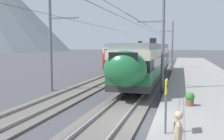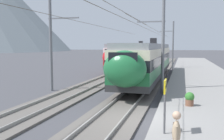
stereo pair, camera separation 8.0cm
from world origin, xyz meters
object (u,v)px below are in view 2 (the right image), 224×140
object	(u,v)px
catenary_mast_mid	(161,42)
catenary_mast_far_side	(53,38)
train_near_platform	(149,60)
train_far_track	(136,54)
handbag_near_sign	(175,127)
catenary_mast_east	(172,44)
potted_plant_platform_edge	(190,98)
platform_sign	(165,94)
passenger_walking	(176,140)

from	to	relation	value
catenary_mast_mid	catenary_mast_far_side	size ratio (longest dim) A/B	1.00
train_near_platform	train_far_track	distance (m)	18.38
catenary_mast_mid	handbag_near_sign	world-z (taller)	catenary_mast_mid
catenary_mast_east	handbag_near_sign	distance (m)	29.38
train_far_track	potted_plant_platform_edge	size ratio (longest dim) A/B	41.14
train_near_platform	potted_plant_platform_edge	xyz separation A→B (m)	(-11.46, -3.79, -1.46)
potted_plant_platform_edge	catenary_mast_mid	bearing A→B (deg)	21.35
train_near_platform	catenary_mast_far_side	world-z (taller)	catenary_mast_far_side
train_far_track	potted_plant_platform_edge	xyz separation A→B (m)	(-29.26, -8.36, -1.47)
catenary_mast_east	catenary_mast_far_side	xyz separation A→B (m)	(-20.97, 8.43, 0.45)
train_far_track	catenary_mast_east	bearing A→B (deg)	-125.62
train_far_track	catenary_mast_mid	distance (m)	24.85
catenary_mast_far_side	handbag_near_sign	xyz separation A→B (m)	(-8.18, -9.86, -3.84)
catenary_mast_mid	handbag_near_sign	size ratio (longest dim) A/B	120.79
handbag_near_sign	platform_sign	bearing A→B (deg)	143.18
handbag_near_sign	catenary_mast_east	bearing A→B (deg)	2.82
catenary_mast_far_side	potted_plant_platform_edge	size ratio (longest dim) A/B	63.23
catenary_mast_far_side	potted_plant_platform_edge	world-z (taller)	catenary_mast_far_side
potted_plant_platform_edge	train_near_platform	bearing A→B (deg)	18.29
catenary_mast_east	catenary_mast_far_side	bearing A→B (deg)	158.10
catenary_mast_mid	potted_plant_platform_edge	world-z (taller)	catenary_mast_mid
train_near_platform	train_far_track	bearing A→B (deg)	14.42
catenary_mast_far_side	handbag_near_sign	size ratio (longest dim) A/B	120.79
catenary_mast_east	catenary_mast_mid	bearing A→B (deg)	-179.98
platform_sign	passenger_walking	xyz separation A→B (m)	(-3.05, -0.50, -0.58)
train_far_track	catenary_mast_far_side	xyz separation A→B (m)	(-25.48, 2.13, 2.09)
catenary_mast_far_side	platform_sign	xyz separation A→B (m)	(-8.71, -9.47, -2.45)
train_near_platform	catenary_mast_east	bearing A→B (deg)	-7.36
train_near_platform	catenary_mast_east	size ratio (longest dim) A/B	0.49
catenary_mast_mid	platform_sign	bearing A→B (deg)	-174.21
catenary_mast_mid	passenger_walking	size ratio (longest dim) A/B	28.72
train_near_platform	handbag_near_sign	xyz separation A→B (m)	(-15.86, -3.15, -1.74)
catenary_mast_far_side	handbag_near_sign	distance (m)	13.38
train_far_track	platform_sign	world-z (taller)	train_far_track
passenger_walking	handbag_near_sign	distance (m)	3.67
catenary_mast_far_side	passenger_walking	world-z (taller)	catenary_mast_far_side
catenary_mast_east	platform_sign	world-z (taller)	catenary_mast_east
catenary_mast_east	handbag_near_sign	xyz separation A→B (m)	(-29.15, -1.43, -3.39)
passenger_walking	handbag_near_sign	world-z (taller)	passenger_walking
train_far_track	passenger_walking	size ratio (longest dim) A/B	18.69
potted_plant_platform_edge	train_far_track	bearing A→B (deg)	15.95
train_near_platform	catenary_mast_far_side	bearing A→B (deg)	138.83
catenary_mast_east	handbag_near_sign	size ratio (longest dim) A/B	120.79
catenary_mast_mid	passenger_walking	bearing A→B (deg)	-173.40
passenger_walking	potted_plant_platform_edge	size ratio (longest dim) A/B	2.20
platform_sign	catenary_mast_mid	bearing A→B (deg)	5.79
train_near_platform	passenger_walking	world-z (taller)	train_near_platform
platform_sign	potted_plant_platform_edge	size ratio (longest dim) A/B	2.70
platform_sign	passenger_walking	distance (m)	3.15
train_far_track	passenger_walking	bearing A→B (deg)	-168.12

